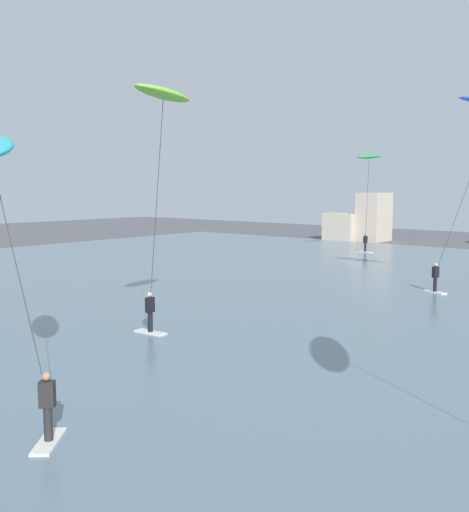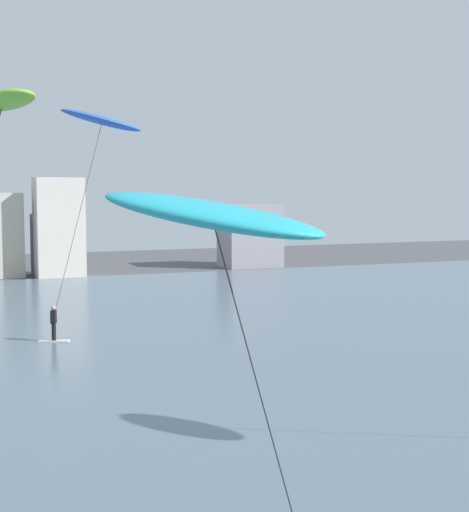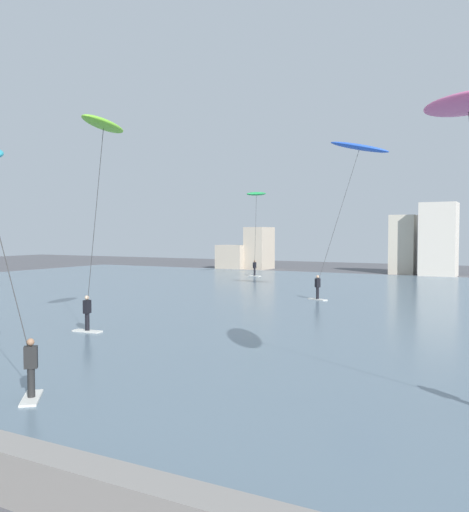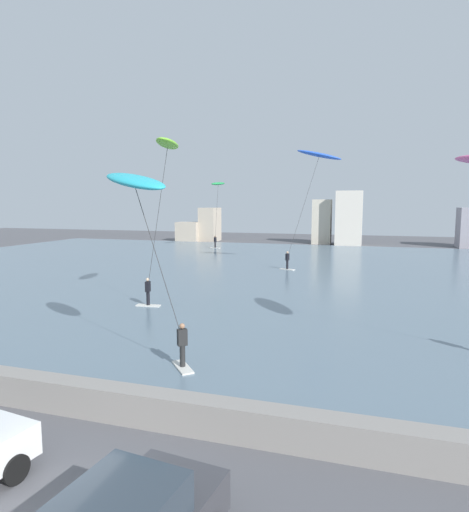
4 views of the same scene
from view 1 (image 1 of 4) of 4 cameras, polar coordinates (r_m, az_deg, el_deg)
The scene contains 3 objects.
water_bay at distance 32.20m, azimuth 20.05°, elevation -4.07°, with size 84.00×52.00×0.10m, color slate.
kitesurfer_green at distance 51.29m, azimuth 13.02°, elevation 8.57°, with size 2.55×3.77×8.67m.
kitesurfer_lime at distance 21.29m, azimuth -7.13°, elevation 13.34°, with size 3.44×3.36×9.27m.
Camera 1 is at (10.75, 1.10, 5.83)m, focal length 40.82 mm.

